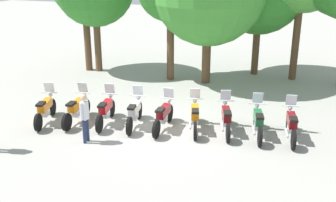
{
  "coord_description": "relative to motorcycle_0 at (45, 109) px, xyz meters",
  "views": [
    {
      "loc": [
        4.52,
        -12.26,
        5.63
      ],
      "look_at": [
        0.0,
        0.5,
        0.9
      ],
      "focal_mm": 42.59,
      "sensor_mm": 36.0,
      "label": 1
    }
  ],
  "objects": [
    {
      "name": "motorcycle_7",
      "position": [
        7.55,
        1.38,
        0.0
      ],
      "size": [
        0.72,
        2.16,
        1.37
      ],
      "rotation": [
        0.0,
        0.0,
        1.79
      ],
      "color": "black",
      "rests_on": "ground_plane"
    },
    {
      "name": "motorcycle_2",
      "position": [
        2.16,
        0.63,
        0.0
      ],
      "size": [
        0.69,
        2.17,
        1.37
      ],
      "rotation": [
        0.0,
        0.0,
        1.77
      ],
      "color": "black",
      "rests_on": "ground_plane"
    },
    {
      "name": "motorcycle_1",
      "position": [
        1.09,
        0.39,
        0.0
      ],
      "size": [
        0.62,
        2.19,
        1.37
      ],
      "rotation": [
        0.0,
        0.0,
        1.67
      ],
      "color": "black",
      "rests_on": "ground_plane"
    },
    {
      "name": "person_1",
      "position": [
        2.3,
        -1.03,
        0.46
      ],
      "size": [
        0.24,
        0.41,
        1.67
      ],
      "rotation": [
        0.0,
        0.0,
        3.02
      ],
      "color": "#232D4C",
      "rests_on": "ground_plane"
    },
    {
      "name": "motorcycle_5",
      "position": [
        5.39,
        1.15,
        0.0
      ],
      "size": [
        0.83,
        2.13,
        1.37
      ],
      "rotation": [
        0.0,
        0.0,
        1.86
      ],
      "color": "black",
      "rests_on": "ground_plane"
    },
    {
      "name": "motorcycle_0",
      "position": [
        0.0,
        0.0,
        0.0
      ],
      "size": [
        0.84,
        2.12,
        1.37
      ],
      "rotation": [
        0.0,
        0.0,
        1.87
      ],
      "color": "black",
      "rests_on": "ground_plane"
    },
    {
      "name": "motorcycle_8",
      "position": [
        8.62,
        1.51,
        0.0
      ],
      "size": [
        0.63,
        2.18,
        1.37
      ],
      "rotation": [
        0.0,
        0.0,
        1.73
      ],
      "color": "black",
      "rests_on": "ground_plane"
    },
    {
      "name": "motorcycle_3",
      "position": [
        3.24,
        0.79,
        0.0
      ],
      "size": [
        0.68,
        2.17,
        1.37
      ],
      "rotation": [
        0.0,
        0.0,
        1.76
      ],
      "color": "black",
      "rests_on": "ground_plane"
    },
    {
      "name": "motorcycle_4",
      "position": [
        4.32,
        0.86,
        0.0
      ],
      "size": [
        0.62,
        2.19,
        1.37
      ],
      "rotation": [
        0.0,
        0.0,
        1.62
      ],
      "color": "black",
      "rests_on": "ground_plane"
    },
    {
      "name": "ground_plane",
      "position": [
        4.32,
        0.83,
        -0.52
      ],
      "size": [
        80.0,
        80.0,
        0.0
      ],
      "primitive_type": "plane",
      "color": "#9E9B93"
    },
    {
      "name": "motorcycle_6",
      "position": [
        6.46,
        1.32,
        0.0
      ],
      "size": [
        0.83,
        2.13,
        1.37
      ],
      "rotation": [
        0.0,
        0.0,
        1.86
      ],
      "color": "black",
      "rests_on": "ground_plane"
    }
  ]
}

